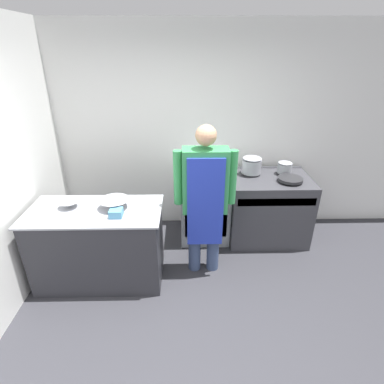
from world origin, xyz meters
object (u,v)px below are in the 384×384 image
(fridge_unit, at_px, (205,207))
(plastic_tub, at_px, (116,213))
(mixing_bowl, at_px, (114,204))
(stock_pot, at_px, (252,165))
(person_cook, at_px, (205,195))
(saute_pan, at_px, (290,179))
(sauce_pot, at_px, (285,167))
(stove, at_px, (267,208))

(fridge_unit, relative_size, plastic_tub, 6.76)
(mixing_bowl, distance_m, stock_pot, 1.81)
(person_cook, xyz_separation_m, saute_pan, (1.09, 0.54, -0.07))
(plastic_tub, height_order, saute_pan, plastic_tub)
(mixing_bowl, height_order, sauce_pot, sauce_pot)
(person_cook, xyz_separation_m, plastic_tub, (-0.89, -0.24, -0.07))
(stove, height_order, sauce_pot, sauce_pot)
(stove, bearing_deg, mixing_bowl, -158.35)
(stove, distance_m, plastic_tub, 2.05)
(fridge_unit, relative_size, saute_pan, 2.80)
(fridge_unit, height_order, sauce_pot, sauce_pot)
(plastic_tub, bearing_deg, mixing_bowl, 106.30)
(mixing_bowl, bearing_deg, sauce_pot, 22.84)
(person_cook, relative_size, saute_pan, 5.69)
(fridge_unit, xyz_separation_m, mixing_bowl, (-0.99, -0.79, 0.49))
(stove, relative_size, saute_pan, 3.39)
(mixing_bowl, bearing_deg, stove, 21.65)
(stove, xyz_separation_m, saute_pan, (0.20, -0.13, 0.47))
(stock_pot, bearing_deg, sauce_pot, 0.00)
(stove, height_order, saute_pan, saute_pan)
(stock_pot, relative_size, saute_pan, 0.83)
(person_cook, height_order, sauce_pot, person_cook)
(mixing_bowl, distance_m, sauce_pot, 2.21)
(person_cook, bearing_deg, mixing_bowl, -176.56)
(saute_pan, bearing_deg, plastic_tub, -158.51)
(stock_pot, bearing_deg, saute_pan, -30.68)
(plastic_tub, bearing_deg, person_cook, 14.99)
(stove, distance_m, fridge_unit, 0.84)
(stove, relative_size, stock_pot, 4.09)
(stove, height_order, mixing_bowl, mixing_bowl)
(stock_pot, height_order, sauce_pot, stock_pot)
(fridge_unit, bearing_deg, stove, -4.23)
(person_cook, bearing_deg, plastic_tub, -165.01)
(plastic_tub, bearing_deg, fridge_unit, 45.85)
(plastic_tub, xyz_separation_m, sauce_pot, (1.98, 1.04, 0.06))
(stove, distance_m, sauce_pot, 0.58)
(saute_pan, bearing_deg, fridge_unit, 169.65)
(fridge_unit, height_order, saute_pan, saute_pan)
(saute_pan, height_order, sauce_pot, sauce_pot)
(fridge_unit, distance_m, person_cook, 0.92)
(mixing_bowl, xyz_separation_m, stock_pot, (1.60, 0.86, 0.09))
(fridge_unit, bearing_deg, saute_pan, -10.35)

